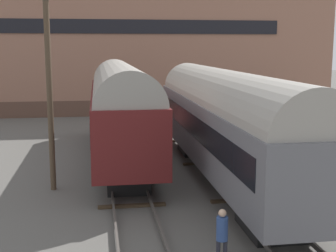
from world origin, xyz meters
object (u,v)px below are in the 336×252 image
Objects in this scene: train_car_grey at (225,119)px; person_worker at (222,233)px; train_car_maroon at (120,106)px; utility_pole at (49,80)px.

person_worker is (-2.32, -8.19, -1.85)m from train_car_grey.
train_car_maroon is (-4.40, 4.90, 0.08)m from train_car_grey.
train_car_maroon is 9.58× the size of person_worker.
person_worker is (2.08, -13.09, -1.93)m from train_car_maroon.
utility_pole is (-7.56, -0.09, 1.84)m from train_car_grey.
train_car_grey is at bearing 0.70° from utility_pole.
train_car_grey is 10.74× the size of person_worker.
utility_pole reaches higher than train_car_grey.
train_car_maroon is 13.40m from person_worker.
train_car_maroon is 6.17m from utility_pole.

